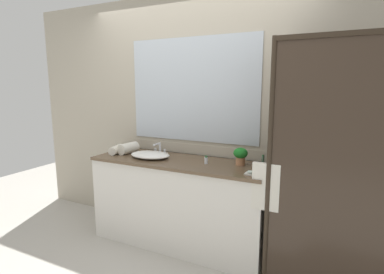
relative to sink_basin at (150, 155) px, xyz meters
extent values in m
plane|color=#B7B2A8|center=(0.32, 0.03, -0.93)|extent=(8.00, 8.00, 0.00)
cube|color=#B2A893|center=(0.32, 0.38, 0.37)|extent=(4.40, 0.05, 2.60)
cube|color=#B2A893|center=(0.32, 0.35, 0.02)|extent=(1.80, 0.01, 0.11)
cube|color=silver|center=(0.32, 0.34, 0.67)|extent=(1.47, 0.01, 1.09)
cube|color=silver|center=(0.32, 0.04, -0.50)|extent=(1.80, 0.56, 0.87)
cube|color=brown|center=(0.32, 0.03, -0.05)|extent=(1.80, 0.58, 0.03)
cylinder|color=#2D2319|center=(1.27, -0.24, 0.07)|extent=(0.04, 0.04, 2.00)
cube|color=#2D2319|center=(1.77, -0.24, 1.05)|extent=(1.00, 0.04, 0.04)
cube|color=#382B21|center=(1.77, -0.24, 0.07)|extent=(0.96, 0.01, 1.96)
cube|color=#382B21|center=(1.27, 0.05, 0.07)|extent=(0.01, 0.57, 1.96)
cylinder|color=#2D2319|center=(1.25, -0.23, 0.09)|extent=(0.32, 0.02, 0.02)
cube|color=silver|center=(1.25, -0.23, -0.08)|extent=(0.22, 0.04, 0.39)
ellipsoid|color=white|center=(0.00, 0.00, 0.00)|extent=(0.43, 0.31, 0.06)
cube|color=silver|center=(0.00, 0.20, -0.02)|extent=(0.17, 0.04, 0.02)
cylinder|color=silver|center=(0.00, 0.20, 0.04)|extent=(0.02, 0.02, 0.10)
cylinder|color=silver|center=(0.00, 0.13, 0.09)|extent=(0.02, 0.13, 0.02)
cylinder|color=silver|center=(-0.06, 0.20, 0.01)|extent=(0.02, 0.02, 0.04)
cylinder|color=silver|center=(0.06, 0.20, 0.01)|extent=(0.02, 0.02, 0.04)
cylinder|color=#B77A51|center=(0.93, 0.13, 0.01)|extent=(0.09, 0.09, 0.07)
ellipsoid|color=#1D7223|center=(0.93, 0.13, 0.08)|extent=(0.14, 0.14, 0.10)
cube|color=silver|center=(1.10, -0.13, -0.02)|extent=(0.10, 0.07, 0.01)
ellipsoid|color=silver|center=(1.10, -0.13, -0.01)|extent=(0.07, 0.04, 0.02)
cylinder|color=silver|center=(0.62, 0.03, 0.00)|extent=(0.03, 0.03, 0.06)
cylinder|color=#2D6638|center=(0.62, 0.03, 0.04)|extent=(0.03, 0.03, 0.01)
cylinder|color=#4C7056|center=(1.12, 0.25, 0.01)|extent=(0.02, 0.02, 0.08)
cylinder|color=#2D6638|center=(1.12, 0.25, 0.05)|extent=(0.02, 0.02, 0.01)
cylinder|color=silver|center=(-0.44, -0.01, 0.02)|extent=(0.13, 0.22, 0.09)
cylinder|color=silver|center=(-0.33, 0.06, 0.03)|extent=(0.15, 0.24, 0.12)
camera|label=1|loc=(1.70, -2.51, 0.71)|focal=27.58mm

